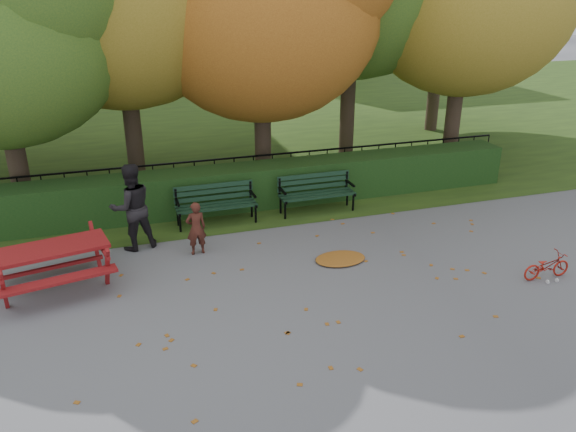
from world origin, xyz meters
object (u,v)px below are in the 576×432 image
object	(u,v)px
tree_a	(3,10)
bicycle	(547,266)
child	(196,228)
adult	(132,207)
bench_right	(316,190)
bench_left	(215,201)
picnic_table	(51,256)

from	to	relation	value
tree_a	bicycle	xyz separation A→B (m)	(9.16, -6.30, -4.27)
child	bicycle	bearing A→B (deg)	148.69
adult	child	bearing A→B (deg)	136.36
tree_a	bench_right	world-z (taller)	tree_a
adult	bicycle	bearing A→B (deg)	138.26
child	bench_right	bearing A→B (deg)	-159.45
bench_left	bicycle	world-z (taller)	bench_left
child	adult	bearing A→B (deg)	-33.60
tree_a	child	bearing A→B (deg)	-45.86
picnic_table	child	bearing A→B (deg)	2.09
tree_a	bicycle	distance (m)	11.91
bench_right	adult	bearing A→B (deg)	-169.27
bicycle	tree_a	bearing A→B (deg)	56.58
picnic_table	bicycle	size ratio (longest dim) A/B	2.28
bench_right	bicycle	bearing A→B (deg)	-57.01
bench_right	child	xyz separation A→B (m)	(-3.07, -1.44, 0.03)
child	bicycle	size ratio (longest dim) A/B	1.15
tree_a	adult	size ratio (longest dim) A/B	4.17
bench_left	adult	xyz separation A→B (m)	(-1.83, -0.80, 0.38)
picnic_table	bicycle	distance (m)	8.88
picnic_table	tree_a	bearing A→B (deg)	86.90
adult	bicycle	distance (m)	8.00
adult	bicycle	world-z (taller)	adult
bench_left	bicycle	xyz separation A→B (m)	(5.27, -4.42, -0.27)
tree_a	child	xyz separation A→B (m)	(3.22, -3.32, -3.97)
adult	picnic_table	bearing A→B (deg)	26.69
picnic_table	bicycle	world-z (taller)	picnic_table
bench_left	child	distance (m)	1.59
bench_right	bicycle	distance (m)	5.28
bench_left	bench_right	world-z (taller)	same
bench_right	bicycle	world-z (taller)	bench_right
tree_a	bench_left	world-z (taller)	tree_a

